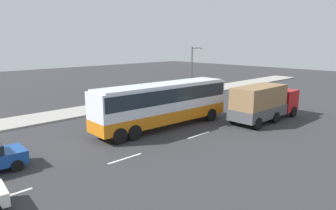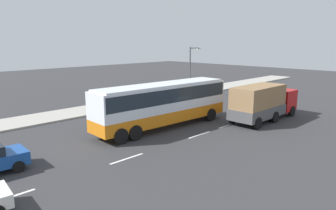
% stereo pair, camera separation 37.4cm
% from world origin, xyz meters
% --- Properties ---
extents(ground_plane, '(120.00, 120.00, 0.00)m').
position_xyz_m(ground_plane, '(0.00, 0.00, 0.00)').
color(ground_plane, '#333335').
extents(sidewalk_curb, '(80.00, 4.00, 0.15)m').
position_xyz_m(sidewalk_curb, '(0.00, 9.69, 0.07)').
color(sidewalk_curb, '#A8A399').
rests_on(sidewalk_curb, ground_plane).
extents(lane_centreline, '(29.27, 0.16, 0.01)m').
position_xyz_m(lane_centreline, '(-5.49, -3.25, 0.00)').
color(lane_centreline, white).
rests_on(lane_centreline, ground_plane).
extents(coach_bus, '(12.21, 3.15, 3.55)m').
position_xyz_m(coach_bus, '(-1.38, 0.09, 2.20)').
color(coach_bus, orange).
rests_on(coach_bus, ground_plane).
extents(cargo_truck, '(7.96, 2.64, 3.13)m').
position_xyz_m(cargo_truck, '(6.37, -4.40, 1.66)').
color(cargo_truck, red).
rests_on(cargo_truck, ground_plane).
extents(pedestrian_near_curb, '(0.32, 0.32, 1.67)m').
position_xyz_m(pedestrian_near_curb, '(1.63, 9.98, 1.11)').
color(pedestrian_near_curb, '#38334C').
rests_on(pedestrian_near_curb, sidewalk_curb).
extents(street_lamp, '(2.01, 0.24, 5.97)m').
position_xyz_m(street_lamp, '(11.64, 8.41, 3.67)').
color(street_lamp, '#47474C').
rests_on(street_lamp, sidewalk_curb).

